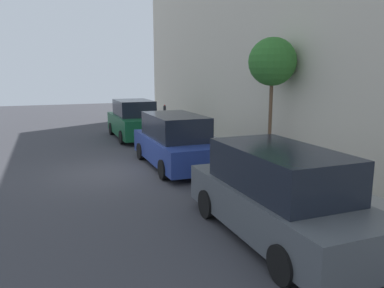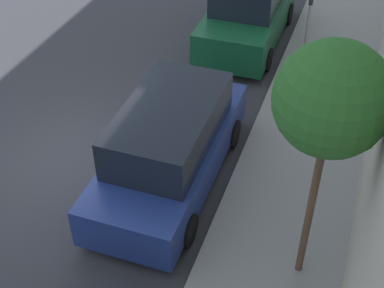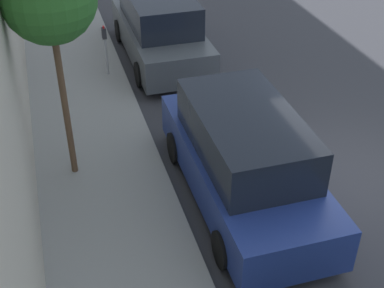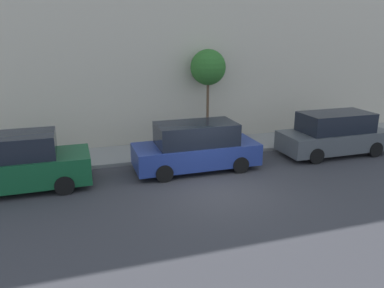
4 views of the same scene
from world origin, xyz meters
The scene contains 8 objects.
ground_plane centered at (0.00, 0.00, 0.00)m, with size 60.00×60.00×0.00m, color #38383D.
sidewalk centered at (4.76, 0.00, 0.07)m, with size 2.53×32.00×0.15m.
parked_minivan_nearest centered at (2.29, -6.46, 0.92)m, with size 2.02×4.90×1.90m.
parked_minivan_second centered at (2.27, 0.03, 0.92)m, with size 2.02×4.91×1.90m.
parked_suv_third centered at (2.23, 6.51, 0.93)m, with size 2.08×4.81×1.98m.
parking_meter_near centered at (3.95, -5.59, 0.97)m, with size 0.11×0.15×1.34m.
parking_meter_far centered at (3.95, 6.66, 1.08)m, with size 0.11×0.15×1.52m.
street_tree centered at (5.26, -1.53, 3.72)m, with size 1.63×1.63×4.41m.
Camera 1 is at (-2.01, -12.62, 3.38)m, focal length 35.00 mm.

